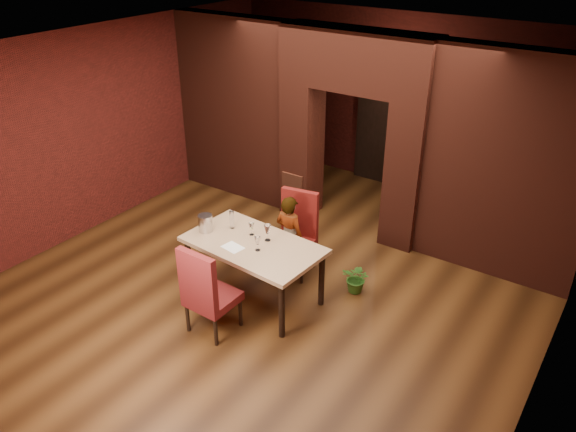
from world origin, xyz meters
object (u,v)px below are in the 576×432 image
(wine_glass_a, at_px, (252,229))
(wine_glass_c, at_px, (258,244))
(chair_near, at_px, (212,288))
(wine_bucket, at_px, (206,223))
(person_seated, at_px, (290,237))
(potted_plant, at_px, (357,279))
(chair_far, at_px, (293,235))
(water_bottle, at_px, (232,219))
(wine_glass_b, at_px, (268,233))
(dining_table, at_px, (254,270))

(wine_glass_a, relative_size, wine_glass_c, 0.92)
(chair_near, xyz_separation_m, wine_bucket, (-0.72, 0.72, 0.36))
(wine_glass_c, bearing_deg, chair_near, -103.07)
(person_seated, height_order, potted_plant, person_seated)
(person_seated, xyz_separation_m, wine_glass_c, (0.07, -0.83, 0.32))
(wine_bucket, bearing_deg, chair_far, 48.37)
(water_bottle, bearing_deg, wine_bucket, -132.57)
(wine_glass_c, distance_m, wine_bucket, 0.88)
(chair_far, relative_size, wine_bucket, 5.10)
(wine_glass_c, bearing_deg, person_seated, 95.02)
(chair_far, height_order, potted_plant, chair_far)
(water_bottle, bearing_deg, potted_plant, 24.42)
(wine_glass_a, distance_m, wine_bucket, 0.64)
(chair_near, bearing_deg, wine_glass_b, -96.28)
(chair_far, xyz_separation_m, potted_plant, (1.01, 0.07, -0.39))
(wine_glass_c, bearing_deg, potted_plant, 46.30)
(chair_far, height_order, water_bottle, chair_far)
(dining_table, distance_m, potted_plant, 1.43)
(chair_near, relative_size, wine_glass_c, 6.16)
(person_seated, height_order, wine_glass_b, person_seated)
(chair_far, bearing_deg, potted_plant, -6.10)
(person_seated, bearing_deg, wine_bucket, 49.05)
(potted_plant, bearing_deg, dining_table, -141.25)
(wine_glass_c, xyz_separation_m, wine_bucket, (-0.88, 0.01, 0.02))
(chair_near, relative_size, wine_glass_a, 6.72)
(potted_plant, bearing_deg, wine_glass_b, -143.99)
(chair_far, xyz_separation_m, wine_glass_b, (0.03, -0.65, 0.36))
(chair_far, xyz_separation_m, person_seated, (-0.00, -0.09, 0.02))
(chair_far, distance_m, wine_glass_b, 0.74)
(chair_near, bearing_deg, potted_plant, -122.23)
(chair_near, relative_size, wine_glass_b, 5.31)
(chair_near, height_order, potted_plant, chair_near)
(wine_glass_c, bearing_deg, dining_table, 145.89)
(dining_table, bearing_deg, wine_glass_b, 59.48)
(water_bottle, bearing_deg, wine_glass_a, 0.24)
(chair_near, bearing_deg, wine_bucket, -44.19)
(wine_glass_a, bearing_deg, potted_plant, 29.87)
(chair_near, height_order, wine_glass_b, chair_near)
(dining_table, bearing_deg, wine_glass_c, -30.23)
(wine_glass_c, bearing_deg, wine_glass_a, 138.54)
(chair_far, bearing_deg, chair_near, -103.35)
(chair_far, xyz_separation_m, water_bottle, (-0.57, -0.65, 0.38))
(dining_table, xyz_separation_m, water_bottle, (-0.48, 0.16, 0.56))
(chair_near, xyz_separation_m, potted_plant, (1.11, 1.70, -0.39))
(person_seated, distance_m, potted_plant, 1.11)
(wine_glass_c, bearing_deg, wine_glass_b, 98.75)
(chair_far, bearing_deg, water_bottle, -141.22)
(wine_glass_b, distance_m, potted_plant, 1.43)
(wine_glass_a, distance_m, wine_glass_c, 0.41)
(person_seated, distance_m, wine_glass_b, 0.65)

